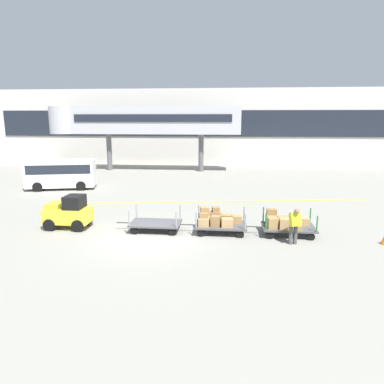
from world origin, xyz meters
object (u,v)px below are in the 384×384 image
(baggage_tug, at_px, (68,213))
(baggage_cart_middle, at_px, (218,221))
(baggage_cart_lead, at_px, (155,224))
(baggage_cart_tail, at_px, (285,223))
(baggage_handler, at_px, (294,224))
(shuttle_van, at_px, (61,172))

(baggage_tug, height_order, baggage_cart_middle, baggage_tug)
(baggage_cart_lead, bearing_deg, baggage_tug, 179.30)
(baggage_cart_tail, bearing_deg, baggage_cart_lead, 179.54)
(baggage_tug, relative_size, baggage_cart_middle, 0.70)
(baggage_cart_lead, height_order, baggage_cart_tail, baggage_cart_tail)
(baggage_handler, bearing_deg, baggage_cart_lead, 167.85)
(baggage_cart_middle, xyz_separation_m, shuttle_van, (-11.64, 9.19, 0.68))
(shuttle_van, bearing_deg, baggage_handler, -35.39)
(baggage_tug, distance_m, shuttle_van, 10.26)
(baggage_cart_tail, xyz_separation_m, baggage_handler, (0.14, -1.25, 0.34))
(baggage_tug, bearing_deg, baggage_cart_lead, -0.70)
(baggage_tug, height_order, shuttle_van, shuttle_van)
(baggage_cart_lead, distance_m, baggage_handler, 6.17)
(baggage_cart_tail, bearing_deg, baggage_handler, -83.49)
(baggage_tug, bearing_deg, baggage_handler, -7.54)
(baggage_cart_middle, distance_m, baggage_cart_tail, 3.01)
(baggage_tug, xyz_separation_m, baggage_handler, (10.17, -1.35, 0.11))
(baggage_cart_lead, bearing_deg, baggage_cart_tail, -0.46)
(baggage_cart_lead, height_order, shuttle_van, shuttle_van)
(baggage_tug, distance_m, baggage_handler, 10.26)
(baggage_handler, bearing_deg, baggage_cart_middle, 157.44)
(baggage_cart_lead, height_order, baggage_cart_middle, baggage_cart_middle)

